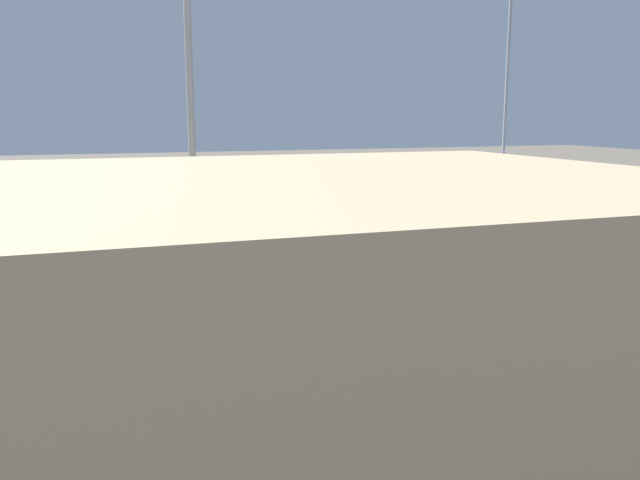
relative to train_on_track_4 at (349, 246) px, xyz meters
The scene contains 18 objects.
ground_plane 7.64m from the train_on_track_4, 19.89° to the right, with size 400.00×400.00×0.00m, color #60594F.
track_bed_0 21.26m from the train_on_track_4, 70.94° to the right, with size 140.00×2.80×0.12m, color #3D3833.
track_bed_1 16.64m from the train_on_track_4, 65.26° to the right, with size 140.00×2.80×0.12m, color #3D3833.
track_bed_2 12.32m from the train_on_track_4, 55.35° to the right, with size 140.00×2.80×0.12m, color #3D3833.
track_bed_3 8.77m from the train_on_track_4, 35.88° to the right, with size 140.00×2.80×0.12m, color #4C443D.
track_bed_4 7.20m from the train_on_track_4, ahead, with size 140.00×2.80×0.12m, color #4C443D.
track_bed_5 8.77m from the train_on_track_4, 35.88° to the left, with size 140.00×2.80×0.12m, color #3D3833.
track_bed_6 12.32m from the train_on_track_4, 55.35° to the left, with size 140.00×2.80×0.12m, color #3D3833.
track_bed_7 16.64m from the train_on_track_4, 65.26° to the left, with size 140.00×2.80×0.12m, color #4C443D.
train_on_track_4 is the anchor object (origin of this frame).
train_on_track_1 15.00m from the train_on_track_4, 89.57° to the right, with size 90.60×3.06×4.40m.
train_on_track_3 19.99m from the train_on_track_4, 14.49° to the right, with size 10.00×3.00×5.00m.
train_on_track_0 22.78m from the train_on_track_4, 61.39° to the right, with size 139.00×3.00×4.40m.
train_on_track_5 20.42m from the train_on_track_4, 165.82° to the left, with size 10.00×3.00×5.00m.
train_on_track_2 11.53m from the train_on_track_4, 60.12° to the right, with size 119.80×3.00×3.80m.
light_mast_0 45.25m from the train_on_track_4, 144.52° to the right, with size 2.80×0.70×33.11m.
light_mast_1 30.50m from the train_on_track_4, 45.45° to the left, with size 2.80×0.70×30.95m.
signal_gantry 9.93m from the train_on_track_4, 162.17° to the right, with size 0.70×40.00×8.80m.
Camera 1 is at (17.19, 61.57, 14.65)m, focal length 37.76 mm.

